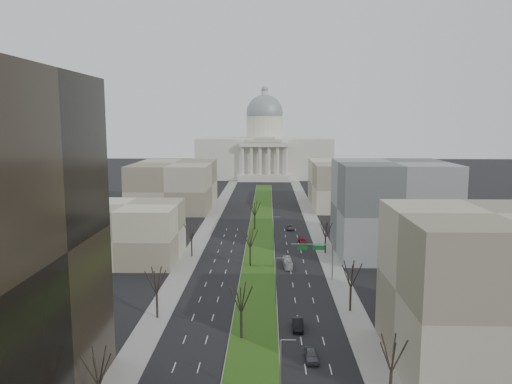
# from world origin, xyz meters

# --- Properties ---
(ground) EXTENTS (600.00, 600.00, 0.00)m
(ground) POSITION_xyz_m (0.00, 120.00, 0.00)
(ground) COLOR black
(ground) RESTS_ON ground
(median) EXTENTS (8.00, 222.03, 0.20)m
(median) POSITION_xyz_m (0.00, 118.99, 0.10)
(median) COLOR #999993
(median) RESTS_ON ground
(sidewalk_left) EXTENTS (5.00, 330.00, 0.15)m
(sidewalk_left) POSITION_xyz_m (-17.50, 95.00, 0.07)
(sidewalk_left) COLOR gray
(sidewalk_left) RESTS_ON ground
(sidewalk_right) EXTENTS (5.00, 330.00, 0.15)m
(sidewalk_right) POSITION_xyz_m (17.50, 95.00, 0.07)
(sidewalk_right) COLOR gray
(sidewalk_right) RESTS_ON ground
(capitol) EXTENTS (80.00, 46.00, 55.00)m
(capitol) POSITION_xyz_m (0.00, 269.59, 16.31)
(capitol) COLOR beige
(capitol) RESTS_ON ground
(building_beige_left) EXTENTS (26.00, 22.00, 14.00)m
(building_beige_left) POSITION_xyz_m (-33.00, 85.00, 7.00)
(building_beige_left) COLOR gray
(building_beige_left) RESTS_ON ground
(building_tan_right) EXTENTS (26.00, 24.00, 22.00)m
(building_tan_right) POSITION_xyz_m (33.00, 32.00, 11.00)
(building_tan_right) COLOR gray
(building_tan_right) RESTS_ON ground
(building_grey_right) EXTENTS (28.00, 26.00, 24.00)m
(building_grey_right) POSITION_xyz_m (34.00, 92.00, 12.00)
(building_grey_right) COLOR #595C5E
(building_grey_right) RESTS_ON ground
(building_far_left) EXTENTS (30.00, 40.00, 18.00)m
(building_far_left) POSITION_xyz_m (-35.00, 160.00, 9.00)
(building_far_left) COLOR gray
(building_far_left) RESTS_ON ground
(building_far_right) EXTENTS (30.00, 40.00, 18.00)m
(building_far_right) POSITION_xyz_m (35.00, 165.00, 9.00)
(building_far_right) COLOR gray
(building_far_right) RESTS_ON ground
(tree_left_near) EXTENTS (5.10, 5.10, 9.18)m
(tree_left_near) POSITION_xyz_m (-17.20, 18.00, 6.61)
(tree_left_near) COLOR black
(tree_left_near) RESTS_ON ground
(tree_left_mid) EXTENTS (5.40, 5.40, 9.72)m
(tree_left_mid) POSITION_xyz_m (-17.20, 48.00, 7.00)
(tree_left_mid) COLOR black
(tree_left_mid) RESTS_ON ground
(tree_left_far) EXTENTS (5.28, 5.28, 9.50)m
(tree_left_far) POSITION_xyz_m (-17.20, 88.00, 6.84)
(tree_left_far) COLOR black
(tree_left_far) RESTS_ON ground
(tree_right_near) EXTENTS (5.16, 5.16, 9.29)m
(tree_right_near) POSITION_xyz_m (17.20, 22.00, 6.69)
(tree_right_near) COLOR black
(tree_right_near) RESTS_ON ground
(tree_right_mid) EXTENTS (5.52, 5.52, 9.94)m
(tree_right_mid) POSITION_xyz_m (17.20, 52.00, 7.16)
(tree_right_mid) COLOR black
(tree_right_mid) RESTS_ON ground
(tree_right_far) EXTENTS (5.04, 5.04, 9.07)m
(tree_right_far) POSITION_xyz_m (17.20, 92.00, 6.53)
(tree_right_far) COLOR black
(tree_right_far) RESTS_ON ground
(tree_median_a) EXTENTS (5.40, 5.40, 9.72)m
(tree_median_a) POSITION_xyz_m (-2.00, 40.00, 7.00)
(tree_median_a) COLOR black
(tree_median_a) RESTS_ON ground
(tree_median_b) EXTENTS (5.40, 5.40, 9.72)m
(tree_median_b) POSITION_xyz_m (-2.00, 80.00, 7.00)
(tree_median_b) COLOR black
(tree_median_b) RESTS_ON ground
(tree_median_c) EXTENTS (5.40, 5.40, 9.72)m
(tree_median_c) POSITION_xyz_m (-2.00, 120.00, 7.00)
(tree_median_c) COLOR black
(tree_median_c) RESTS_ON ground
(streetlamp_median_a) EXTENTS (1.90, 0.20, 9.16)m
(streetlamp_median_a) POSITION_xyz_m (3.76, 20.00, 4.81)
(streetlamp_median_a) COLOR gray
(streetlamp_median_a) RESTS_ON ground
(streetlamp_median_b) EXTENTS (1.90, 0.20, 9.16)m
(streetlamp_median_b) POSITION_xyz_m (3.76, 55.00, 4.81)
(streetlamp_median_b) COLOR gray
(streetlamp_median_b) RESTS_ON ground
(streetlamp_median_c) EXTENTS (1.90, 0.20, 9.16)m
(streetlamp_median_c) POSITION_xyz_m (3.76, 95.00, 4.81)
(streetlamp_median_c) COLOR gray
(streetlamp_median_c) RESTS_ON ground
(mast_arm_signs) EXTENTS (9.12, 0.24, 8.09)m
(mast_arm_signs) POSITION_xyz_m (13.49, 70.03, 6.11)
(mast_arm_signs) COLOR gray
(mast_arm_signs) RESTS_ON ground
(car_grey_near) EXTENTS (2.01, 4.67, 1.57)m
(car_grey_near) POSITION_xyz_m (8.51, 33.19, 0.78)
(car_grey_near) COLOR #505258
(car_grey_near) RESTS_ON ground
(car_black) EXTENTS (1.92, 5.17, 1.69)m
(car_black) POSITION_xyz_m (7.22, 44.10, 0.84)
(car_black) COLOR black
(car_black) RESTS_ON ground
(car_red) EXTENTS (2.48, 5.37, 1.52)m
(car_red) POSITION_xyz_m (11.98, 102.44, 0.76)
(car_red) COLOR maroon
(car_red) RESTS_ON ground
(car_grey_far) EXTENTS (2.48, 5.34, 1.48)m
(car_grey_far) POSITION_xyz_m (9.25, 120.66, 0.74)
(car_grey_far) COLOR #4C5054
(car_grey_far) RESTS_ON ground
(box_van) EXTENTS (2.13, 7.54, 2.08)m
(box_van) POSITION_xyz_m (6.88, 79.69, 1.04)
(box_van) COLOR silver
(box_van) RESTS_ON ground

